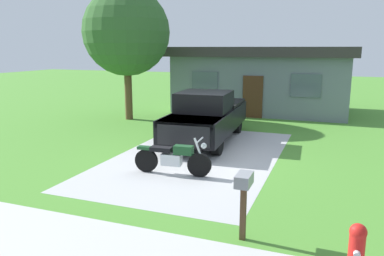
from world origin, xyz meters
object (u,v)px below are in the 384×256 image
Objects in this scene: neighbor_house at (262,78)px; pickup_truck at (207,116)px; mailbox at (244,189)px; shade_tree at (126,32)px; motorcycle at (173,158)px; fire_hydrant at (356,251)px.

pickup_truck is at bearing -94.23° from neighbor_house.
shade_tree reaches higher than mailbox.
pickup_truck is 4.55× the size of mailbox.
shade_tree is at bearing 127.74° from motorcycle.
fire_hydrant is (4.93, -7.59, -0.53)m from pickup_truck.
motorcycle is at bearing 142.70° from fire_hydrant.
shade_tree is (-9.94, 10.43, 3.74)m from fire_hydrant.
shade_tree reaches higher than neighbor_house.
motorcycle reaches higher than fire_hydrant.
pickup_truck is at bearing 113.31° from mailbox.
motorcycle is at bearing -84.83° from pickup_truck.
shade_tree is at bearing 129.15° from mailbox.
motorcycle is 5.72m from fire_hydrant.
motorcycle is 0.35× the size of shade_tree.
neighbor_house is at bearing 42.05° from shade_tree.
fire_hydrant is at bearing -15.81° from mailbox.
neighbor_house is (-2.46, 14.94, 0.81)m from mailbox.
fire_hydrant is 16.13m from neighbor_house.
fire_hydrant is 2.03m from mailbox.
mailbox is (3.04, -7.06, 0.03)m from pickup_truck.
pickup_truck is at bearing 95.17° from motorcycle.
motorcycle is at bearing -91.00° from neighbor_house.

